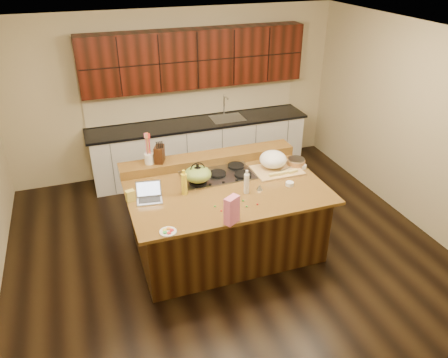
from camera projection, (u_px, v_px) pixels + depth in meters
name	position (u px, v px, depth m)	size (l,w,h in m)	color
room	(225.00, 155.00, 5.16)	(5.52, 5.02, 2.72)	black
island	(225.00, 217.00, 5.59)	(2.40, 1.60, 0.92)	black
back_ledge	(208.00, 159.00, 5.92)	(2.40, 0.30, 0.12)	black
cooktop	(218.00, 175.00, 5.61)	(0.92, 0.52, 0.05)	gray
back_counter	(198.00, 118.00, 7.27)	(3.70, 0.66, 2.40)	silver
kettle	(198.00, 174.00, 5.35)	(0.21, 0.21, 0.19)	black
green_bowl	(198.00, 174.00, 5.36)	(0.34, 0.34, 0.19)	olive
laptop	(149.00, 195.00, 5.08)	(0.32, 0.27, 0.21)	#B7B7BC
oil_bottle	(184.00, 184.00, 5.14)	(0.07, 0.07, 0.27)	gold
vinegar_bottle	(247.00, 184.00, 5.18)	(0.06, 0.06, 0.25)	silver
wooden_tray	(274.00, 162.00, 5.72)	(0.62, 0.49, 0.25)	tan
ramekin_a	(290.00, 184.00, 5.38)	(0.10, 0.10, 0.04)	white
ramekin_b	(296.00, 164.00, 5.87)	(0.10, 0.10, 0.04)	white
ramekin_c	(303.00, 166.00, 5.80)	(0.10, 0.10, 0.04)	white
strainer_bowl	(296.00, 163.00, 5.84)	(0.24, 0.24, 0.09)	#996B3F
kitchen_timer	(260.00, 187.00, 5.28)	(0.08, 0.08, 0.07)	silver
pink_bag	(232.00, 210.00, 4.61)	(0.17, 0.09, 0.31)	pink
candy_plate	(168.00, 232.00, 4.52)	(0.18, 0.18, 0.01)	white
package_box	(130.00, 196.00, 5.04)	(0.10, 0.07, 0.14)	gold
utensil_crock	(149.00, 158.00, 5.63)	(0.12, 0.12, 0.14)	white
knife_block	(159.00, 154.00, 5.65)	(0.11, 0.18, 0.22)	black
gumdrop_0	(257.00, 204.00, 4.99)	(0.02, 0.02, 0.02)	red
gumdrop_1	(215.00, 206.00, 4.95)	(0.02, 0.02, 0.02)	#198C26
gumdrop_2	(233.00, 212.00, 4.84)	(0.02, 0.02, 0.02)	red
gumdrop_3	(237.00, 203.00, 5.02)	(0.02, 0.02, 0.02)	#198C26
gumdrop_4	(233.00, 213.00, 4.83)	(0.02, 0.02, 0.02)	red
gumdrop_5	(247.00, 206.00, 4.95)	(0.02, 0.02, 0.02)	#198C26
gumdrop_6	(225.00, 213.00, 4.83)	(0.02, 0.02, 0.02)	red
gumdrop_7	(243.00, 201.00, 5.06)	(0.02, 0.02, 0.02)	#198C26
gumdrop_8	(221.00, 211.00, 4.87)	(0.02, 0.02, 0.02)	red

